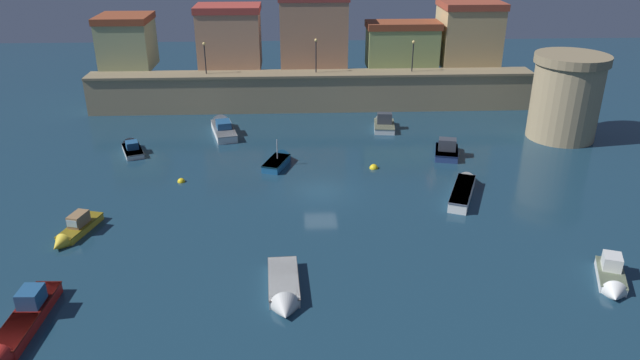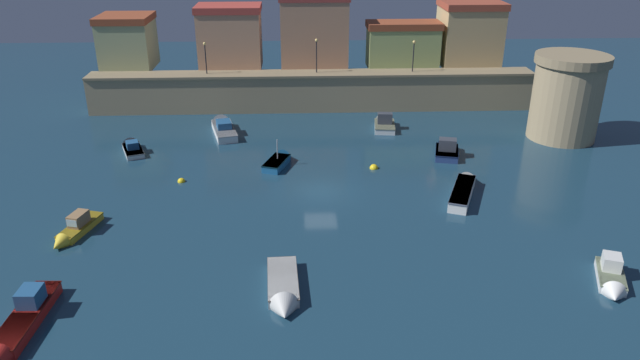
# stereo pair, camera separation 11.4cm
# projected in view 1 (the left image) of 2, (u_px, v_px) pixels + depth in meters

# --- Properties ---
(ground_plane) EXTENTS (116.55, 116.55, 0.00)m
(ground_plane) POSITION_uv_depth(u_px,v_px,m) (321.00, 192.00, 45.06)
(ground_plane) COLOR #19384C
(quay_wall) EXTENTS (46.78, 3.06, 4.02)m
(quay_wall) POSITION_uv_depth(u_px,v_px,m) (312.00, 91.00, 63.16)
(quay_wall) COLOR #9E8966
(quay_wall) RESTS_ON ground
(old_town_backdrop) EXTENTS (43.51, 5.83, 7.85)m
(old_town_backdrop) POSITION_uv_depth(u_px,v_px,m) (315.00, 36.00, 64.48)
(old_town_backdrop) COLOR tan
(old_town_backdrop) RESTS_ON ground
(fortress_tower) EXTENTS (6.61, 6.61, 7.84)m
(fortress_tower) POSITION_uv_depth(u_px,v_px,m) (566.00, 96.00, 54.39)
(fortress_tower) COLOR #9E8966
(fortress_tower) RESTS_ON ground
(quay_lamp_0) EXTENTS (0.32, 0.32, 3.27)m
(quay_lamp_0) POSITION_uv_depth(u_px,v_px,m) (205.00, 53.00, 60.99)
(quay_lamp_0) COLOR black
(quay_lamp_0) RESTS_ON quay_wall
(quay_lamp_1) EXTENTS (0.32, 0.32, 3.53)m
(quay_lamp_1) POSITION_uv_depth(u_px,v_px,m) (316.00, 50.00, 61.40)
(quay_lamp_1) COLOR black
(quay_lamp_1) RESTS_ON quay_wall
(quay_lamp_2) EXTENTS (0.32, 0.32, 3.26)m
(quay_lamp_2) POSITION_uv_depth(u_px,v_px,m) (413.00, 51.00, 61.87)
(quay_lamp_2) COLOR black
(quay_lamp_2) RESTS_ON quay_wall
(moored_boat_0) EXTENTS (3.79, 6.86, 1.24)m
(moored_boat_0) POSITION_uv_depth(u_px,v_px,m) (464.00, 188.00, 44.64)
(moored_boat_0) COLOR white
(moored_boat_0) RESTS_ON ground
(moored_boat_1) EXTENTS (2.65, 4.31, 2.67)m
(moored_boat_1) POSITION_uv_depth(u_px,v_px,m) (279.00, 160.00, 49.92)
(moored_boat_1) COLOR #195689
(moored_boat_1) RESTS_ON ground
(moored_boat_2) EXTENTS (1.90, 5.61, 1.59)m
(moored_boat_2) POSITION_uv_depth(u_px,v_px,m) (284.00, 292.00, 32.64)
(moored_boat_2) COLOR silver
(moored_boat_2) RESTS_ON ground
(moored_boat_3) EXTENTS (2.79, 4.44, 2.22)m
(moored_boat_3) POSITION_uv_depth(u_px,v_px,m) (447.00, 149.00, 52.03)
(moored_boat_3) COLOR navy
(moored_boat_3) RESTS_ON ground
(moored_boat_4) EXTENTS (1.65, 7.13, 1.88)m
(moored_boat_4) POSITION_uv_depth(u_px,v_px,m) (20.00, 326.00, 29.75)
(moored_boat_4) COLOR red
(moored_boat_4) RESTS_ON ground
(moored_boat_5) EXTENTS (3.30, 6.87, 1.86)m
(moored_boat_5) POSITION_uv_depth(u_px,v_px,m) (222.00, 127.00, 57.35)
(moored_boat_5) COLOR white
(moored_boat_5) RESTS_ON ground
(moored_boat_6) EXTENTS (2.92, 4.54, 1.55)m
(moored_boat_6) POSITION_uv_depth(u_px,v_px,m) (132.00, 147.00, 52.75)
(moored_boat_6) COLOR silver
(moored_boat_6) RESTS_ON ground
(moored_boat_7) EXTENTS (2.74, 4.34, 1.76)m
(moored_boat_7) POSITION_uv_depth(u_px,v_px,m) (612.00, 279.00, 33.69)
(moored_boat_7) COLOR white
(moored_boat_7) RESTS_ON ground
(moored_boat_8) EXTENTS (2.38, 4.91, 1.61)m
(moored_boat_8) POSITION_uv_depth(u_px,v_px,m) (74.00, 230.00, 38.81)
(moored_boat_8) COLOR gold
(moored_boat_8) RESTS_ON ground
(moored_boat_9) EXTENTS (2.33, 4.40, 2.24)m
(moored_boat_9) POSITION_uv_depth(u_px,v_px,m) (384.00, 123.00, 58.52)
(moored_boat_9) COLOR white
(moored_boat_9) RESTS_ON ground
(mooring_buoy_0) EXTENTS (0.70, 0.70, 0.70)m
(mooring_buoy_0) POSITION_uv_depth(u_px,v_px,m) (374.00, 168.00, 49.23)
(mooring_buoy_0) COLOR yellow
(mooring_buoy_0) RESTS_ON ground
(mooring_buoy_1) EXTENTS (0.60, 0.60, 0.60)m
(mooring_buoy_1) POSITION_uv_depth(u_px,v_px,m) (181.00, 182.00, 46.75)
(mooring_buoy_1) COLOR yellow
(mooring_buoy_1) RESTS_ON ground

